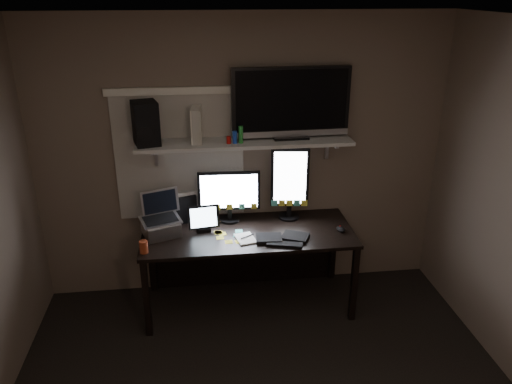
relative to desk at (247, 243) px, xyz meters
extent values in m
plane|color=silver|center=(0.00, -1.55, 1.95)|extent=(3.60, 3.60, 0.00)
plane|color=#6A594C|center=(0.00, 0.25, 0.70)|extent=(3.60, 0.00, 3.60)
cube|color=beige|center=(-0.55, 0.24, 0.75)|extent=(1.10, 0.02, 1.10)
cube|color=black|center=(0.00, -0.12, 0.16)|extent=(1.80, 0.75, 0.03)
cube|color=black|center=(0.00, 0.23, -0.20)|extent=(1.80, 0.02, 0.70)
cube|color=black|center=(-0.86, -0.46, -0.20)|extent=(0.05, 0.05, 0.70)
cube|color=black|center=(0.86, -0.46, -0.20)|extent=(0.05, 0.05, 0.70)
cube|color=black|center=(-0.86, 0.21, -0.20)|extent=(0.05, 0.05, 0.70)
cube|color=black|center=(0.86, 0.21, -0.20)|extent=(0.05, 0.05, 0.70)
cube|color=beige|center=(0.00, 0.08, 0.91)|extent=(1.80, 0.35, 0.03)
cube|color=black|center=(-0.14, 0.11, 0.41)|extent=(0.54, 0.08, 0.48)
cube|color=black|center=(0.40, 0.11, 0.51)|extent=(0.34, 0.10, 0.67)
cube|color=black|center=(0.27, -0.29, 0.19)|extent=(0.47, 0.28, 0.03)
ellipsoid|color=black|center=(0.79, -0.21, 0.19)|extent=(0.08, 0.11, 0.04)
cube|color=white|center=(-0.04, -0.26, 0.18)|extent=(0.18, 0.23, 0.01)
cube|color=black|center=(-0.37, -0.06, 0.29)|extent=(0.28, 0.15, 0.23)
cube|color=black|center=(-0.54, 0.15, 0.31)|extent=(0.23, 0.16, 0.27)
cube|color=#AEADB2|center=(-0.73, -0.10, 0.36)|extent=(0.39, 0.35, 0.36)
cylinder|color=maroon|center=(-0.85, -0.38, 0.23)|extent=(0.08, 0.08, 0.10)
cube|color=black|center=(0.39, 0.11, 1.22)|extent=(1.00, 0.21, 0.59)
cube|color=silver|center=(-0.39, 0.11, 1.07)|extent=(0.10, 0.24, 0.28)
cube|color=black|center=(-0.80, 0.07, 1.10)|extent=(0.24, 0.27, 0.35)
camera|label=1|loc=(-0.40, -3.91, 2.12)|focal=35.00mm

